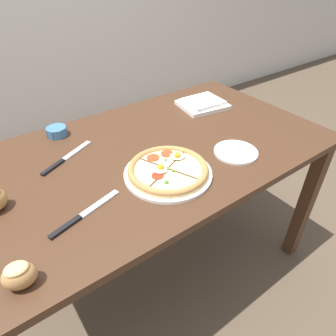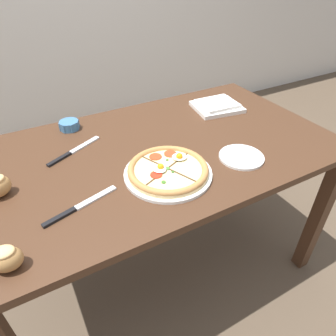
{
  "view_description": "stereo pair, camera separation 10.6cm",
  "coord_description": "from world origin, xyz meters",
  "px_view_note": "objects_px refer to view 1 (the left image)",
  "views": [
    {
      "loc": [
        -0.56,
        -0.87,
        1.43
      ],
      "look_at": [
        -0.05,
        -0.18,
        0.8
      ],
      "focal_mm": 32.0,
      "sensor_mm": 36.0,
      "label": 1
    },
    {
      "loc": [
        -0.47,
        -0.93,
        1.43
      ],
      "look_at": [
        -0.05,
        -0.18,
        0.8
      ],
      "focal_mm": 32.0,
      "sensor_mm": 36.0,
      "label": 2
    }
  ],
  "objects_px": {
    "dining_table": "(153,168)",
    "bread_piece_near": "(19,275)",
    "napkin_folded": "(203,104)",
    "knife_spare": "(85,213)",
    "ramekin_bowl": "(57,131)",
    "knife_main": "(67,158)",
    "side_saucer": "(236,152)",
    "pizza": "(168,170)"
  },
  "relations": [
    {
      "from": "side_saucer",
      "to": "ramekin_bowl",
      "type": "bearing_deg",
      "value": 133.32
    },
    {
      "from": "side_saucer",
      "to": "napkin_folded",
      "type": "bearing_deg",
      "value": 65.76
    },
    {
      "from": "dining_table",
      "to": "ramekin_bowl",
      "type": "bearing_deg",
      "value": 129.99
    },
    {
      "from": "bread_piece_near",
      "to": "ramekin_bowl",
      "type": "bearing_deg",
      "value": 64.18
    },
    {
      "from": "ramekin_bowl",
      "to": "knife_main",
      "type": "height_order",
      "value": "ramekin_bowl"
    },
    {
      "from": "knife_main",
      "to": "knife_spare",
      "type": "distance_m",
      "value": 0.33
    },
    {
      "from": "ramekin_bowl",
      "to": "bread_piece_near",
      "type": "bearing_deg",
      "value": -115.82
    },
    {
      "from": "dining_table",
      "to": "napkin_folded",
      "type": "height_order",
      "value": "napkin_folded"
    },
    {
      "from": "pizza",
      "to": "side_saucer",
      "type": "bearing_deg",
      "value": -8.58
    },
    {
      "from": "napkin_folded",
      "to": "side_saucer",
      "type": "xyz_separation_m",
      "value": [
        -0.18,
        -0.41,
        -0.01
      ]
    },
    {
      "from": "bread_piece_near",
      "to": "knife_spare",
      "type": "xyz_separation_m",
      "value": [
        0.22,
        0.13,
        -0.03
      ]
    },
    {
      "from": "pizza",
      "to": "knife_main",
      "type": "distance_m",
      "value": 0.41
    },
    {
      "from": "dining_table",
      "to": "pizza",
      "type": "height_order",
      "value": "pizza"
    },
    {
      "from": "knife_spare",
      "to": "side_saucer",
      "type": "distance_m",
      "value": 0.62
    },
    {
      "from": "pizza",
      "to": "knife_main",
      "type": "height_order",
      "value": "pizza"
    },
    {
      "from": "ramekin_bowl",
      "to": "side_saucer",
      "type": "bearing_deg",
      "value": -46.68
    },
    {
      "from": "dining_table",
      "to": "napkin_folded",
      "type": "bearing_deg",
      "value": 22.58
    },
    {
      "from": "knife_main",
      "to": "dining_table",
      "type": "bearing_deg",
      "value": -49.76
    },
    {
      "from": "napkin_folded",
      "to": "knife_main",
      "type": "distance_m",
      "value": 0.74
    },
    {
      "from": "pizza",
      "to": "knife_main",
      "type": "bearing_deg",
      "value": 129.32
    },
    {
      "from": "knife_spare",
      "to": "side_saucer",
      "type": "bearing_deg",
      "value": -18.27
    },
    {
      "from": "dining_table",
      "to": "pizza",
      "type": "xyz_separation_m",
      "value": [
        -0.05,
        -0.18,
        0.12
      ]
    },
    {
      "from": "ramekin_bowl",
      "to": "napkin_folded",
      "type": "bearing_deg",
      "value": -11.94
    },
    {
      "from": "ramekin_bowl",
      "to": "knife_spare",
      "type": "xyz_separation_m",
      "value": [
        -0.1,
        -0.52,
        -0.02
      ]
    },
    {
      "from": "napkin_folded",
      "to": "bread_piece_near",
      "type": "height_order",
      "value": "bread_piece_near"
    },
    {
      "from": "knife_spare",
      "to": "side_saucer",
      "type": "relative_size",
      "value": 1.46
    },
    {
      "from": "ramekin_bowl",
      "to": "pizza",
      "type": "bearing_deg",
      "value": -66.37
    },
    {
      "from": "pizza",
      "to": "knife_spare",
      "type": "xyz_separation_m",
      "value": [
        -0.32,
        -0.01,
        -0.02
      ]
    },
    {
      "from": "dining_table",
      "to": "ramekin_bowl",
      "type": "height_order",
      "value": "ramekin_bowl"
    },
    {
      "from": "knife_main",
      "to": "knife_spare",
      "type": "xyz_separation_m",
      "value": [
        -0.07,
        -0.33,
        0.0
      ]
    },
    {
      "from": "dining_table",
      "to": "side_saucer",
      "type": "relative_size",
      "value": 8.48
    },
    {
      "from": "napkin_folded",
      "to": "knife_spare",
      "type": "xyz_separation_m",
      "value": [
        -0.81,
        -0.37,
        -0.01
      ]
    },
    {
      "from": "dining_table",
      "to": "bread_piece_near",
      "type": "bearing_deg",
      "value": -151.05
    },
    {
      "from": "bread_piece_near",
      "to": "knife_main",
      "type": "distance_m",
      "value": 0.54
    },
    {
      "from": "side_saucer",
      "to": "pizza",
      "type": "bearing_deg",
      "value": 171.42
    },
    {
      "from": "dining_table",
      "to": "side_saucer",
      "type": "height_order",
      "value": "side_saucer"
    },
    {
      "from": "bread_piece_near",
      "to": "dining_table",
      "type": "bearing_deg",
      "value": 28.95
    },
    {
      "from": "napkin_folded",
      "to": "knife_spare",
      "type": "relative_size",
      "value": 0.99
    },
    {
      "from": "bread_piece_near",
      "to": "napkin_folded",
      "type": "bearing_deg",
      "value": 26.35
    },
    {
      "from": "dining_table",
      "to": "bread_piece_near",
      "type": "height_order",
      "value": "bread_piece_near"
    },
    {
      "from": "dining_table",
      "to": "knife_spare",
      "type": "xyz_separation_m",
      "value": [
        -0.37,
        -0.19,
        0.1
      ]
    },
    {
      "from": "knife_main",
      "to": "knife_spare",
      "type": "bearing_deg",
      "value": -127.87
    }
  ]
}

